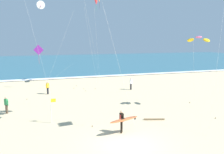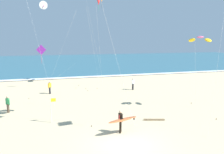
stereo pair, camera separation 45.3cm
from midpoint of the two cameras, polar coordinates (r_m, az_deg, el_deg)
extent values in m
plane|color=#D1BA8E|center=(15.28, 4.57, -16.83)|extent=(160.00, 160.00, 0.00)
cube|color=#2D6075|center=(69.92, -11.83, 3.81)|extent=(160.00, 60.00, 0.08)
cube|color=white|center=(40.57, -8.77, -0.06)|extent=(160.00, 1.53, 0.01)
cylinder|color=black|center=(16.77, 2.88, -12.67)|extent=(0.13, 0.13, 0.88)
cylinder|color=black|center=(16.96, 3.00, -12.42)|extent=(0.13, 0.13, 0.88)
cube|color=black|center=(16.60, 2.96, -10.18)|extent=(0.24, 0.36, 0.60)
cube|color=red|center=(16.54, 2.63, -10.10)|extent=(0.04, 0.20, 0.32)
sphere|color=tan|center=(16.46, 2.97, -8.81)|extent=(0.21, 0.21, 0.21)
cylinder|color=black|center=(16.37, 3.33, -10.06)|extent=(0.09, 0.09, 0.26)
cylinder|color=black|center=(16.31, 3.27, -10.62)|extent=(0.26, 0.11, 0.14)
cylinder|color=black|center=(16.81, 2.61, -10.07)|extent=(0.09, 0.09, 0.56)
ellipsoid|color=orange|center=(16.32, 3.53, -10.77)|extent=(2.25, 0.81, 0.24)
cube|color=#333333|center=(16.31, 3.53, -10.64)|extent=(1.92, 0.27, 0.16)
cube|color=#262628|center=(16.76, 6.40, -10.51)|extent=(0.12, 0.03, 0.14)
cylinder|color=black|center=(33.26, -2.22, 17.83)|extent=(0.02, 0.02, 0.89)
cylinder|color=silver|center=(31.75, -2.79, 7.43)|extent=(1.26, 2.15, 11.03)
cylinder|color=brown|center=(31.28, -3.39, -2.89)|extent=(0.06, 0.06, 0.10)
cylinder|color=silver|center=(32.50, -4.10, 9.51)|extent=(3.29, 3.50, 13.35)
cylinder|color=brown|center=(31.21, -6.25, -2.96)|extent=(0.06, 0.06, 0.10)
cone|color=white|center=(31.79, -16.63, 17.08)|extent=(1.08, 0.44, 1.06)
cube|color=pink|center=(31.77, -16.62, 16.83)|extent=(0.09, 0.38, 0.24)
cylinder|color=silver|center=(32.01, -12.15, 7.05)|extent=(4.44, 0.87, 10.80)
cylinder|color=brown|center=(33.32, -8.06, -2.20)|extent=(0.06, 0.06, 0.10)
ellipsoid|color=yellow|center=(23.07, 20.14, 8.78)|extent=(0.86, 1.10, 0.48)
ellipsoid|color=pink|center=(23.30, 22.00, 9.38)|extent=(0.86, 1.09, 0.20)
ellipsoid|color=yellow|center=(23.55, 23.73, 8.57)|extent=(0.86, 1.10, 0.48)
cylinder|color=silver|center=(24.26, 20.90, 0.79)|extent=(0.51, 1.45, 6.51)
cylinder|color=brown|center=(25.64, 19.95, -6.26)|extent=(0.06, 0.06, 0.10)
cylinder|color=silver|center=(16.84, 1.05, 7.91)|extent=(3.28, 0.79, 12.40)
cylinder|color=brown|center=(18.11, -4.46, -12.30)|extent=(0.06, 0.06, 0.10)
cube|color=purple|center=(32.26, -17.16, 6.62)|extent=(1.34, 0.43, 1.39)
cylinder|color=red|center=(32.35, -17.05, 4.34)|extent=(0.02, 0.02, 1.19)
cylinder|color=silver|center=(31.99, -12.90, 0.34)|extent=(4.45, 1.34, 3.39)
cylinder|color=brown|center=(31.85, -8.72, -2.76)|extent=(0.06, 0.06, 0.10)
cube|color=red|center=(33.98, -3.04, 18.78)|extent=(0.61, 0.93, 1.09)
cylinder|color=green|center=(33.84, -3.03, 17.15)|extent=(0.02, 0.02, 0.85)
cylinder|color=silver|center=(31.41, -4.34, 7.13)|extent=(2.47, 3.88, 10.74)
cylinder|color=brown|center=(30.02, -5.77, -3.46)|extent=(0.06, 0.06, 0.10)
cylinder|color=silver|center=(18.52, 25.81, 2.51)|extent=(3.14, 2.83, 9.44)
cylinder|color=brown|center=(21.59, 25.53, -9.58)|extent=(0.06, 0.06, 0.10)
cylinder|color=silver|center=(24.75, -17.81, 8.37)|extent=(2.77, 3.83, 12.73)
cylinder|color=brown|center=(27.56, -19.89, -5.17)|extent=(0.06, 0.06, 0.10)
cylinder|color=#4C3D2D|center=(23.20, -24.35, -7.24)|extent=(0.22, 0.22, 0.84)
cube|color=#339351|center=(23.02, -24.47, -5.59)|extent=(0.36, 0.34, 0.54)
sphere|color=tan|center=(22.93, -24.53, -4.67)|extent=(0.20, 0.20, 0.20)
cylinder|color=#339351|center=(22.89, -24.10, -5.91)|extent=(0.08, 0.08, 0.50)
cylinder|color=#339351|center=(23.20, -24.80, -5.76)|extent=(0.08, 0.08, 0.50)
cylinder|color=black|center=(29.29, -15.07, -3.33)|extent=(0.22, 0.22, 0.84)
cube|color=gold|center=(29.15, -15.13, -2.01)|extent=(0.36, 0.34, 0.54)
sphere|color=tan|center=(29.07, -15.16, -1.27)|extent=(0.20, 0.20, 0.20)
cylinder|color=gold|center=(29.03, -15.43, -2.26)|extent=(0.08, 0.08, 0.50)
cylinder|color=gold|center=(29.30, -14.81, -2.13)|extent=(0.08, 0.08, 0.50)
cylinder|color=black|center=(30.67, 5.73, -2.47)|extent=(0.22, 0.22, 0.84)
cube|color=white|center=(30.54, 5.75, -1.20)|extent=(0.37, 0.31, 0.54)
sphere|color=beige|center=(30.47, 5.76, -0.50)|extent=(0.20, 0.20, 0.20)
cylinder|color=white|center=(30.40, 5.50, -1.44)|extent=(0.08, 0.08, 0.50)
cylinder|color=white|center=(30.72, 6.00, -1.33)|extent=(0.08, 0.08, 0.50)
cylinder|color=silver|center=(19.17, -14.58, -8.17)|extent=(0.05, 0.05, 2.10)
cube|color=yellow|center=(18.93, -14.02, -5.68)|extent=(0.40, 0.02, 0.28)
cylinder|color=#846B4C|center=(19.73, 11.31, -10.52)|extent=(1.74, 0.64, 0.15)
camera|label=1|loc=(0.23, -89.32, 0.11)|focal=36.03mm
camera|label=2|loc=(0.23, 90.68, -0.11)|focal=36.03mm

